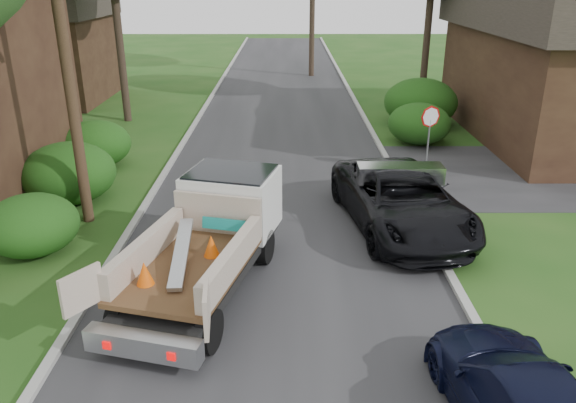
# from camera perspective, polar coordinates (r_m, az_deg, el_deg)

# --- Properties ---
(ground) EXTENTS (120.00, 120.00, 0.00)m
(ground) POSITION_cam_1_polar(r_m,az_deg,el_deg) (11.93, -1.33, -11.70)
(ground) COLOR #1D4814
(ground) RESTS_ON ground
(road) EXTENTS (8.00, 90.00, 0.02)m
(road) POSITION_cam_1_polar(r_m,az_deg,el_deg) (20.99, -0.83, 3.67)
(road) COLOR #28282B
(road) RESTS_ON ground
(curb_left) EXTENTS (0.20, 90.00, 0.12)m
(curb_left) POSITION_cam_1_polar(r_m,az_deg,el_deg) (21.42, -11.89, 3.72)
(curb_left) COLOR #9E9E99
(curb_left) RESTS_ON ground
(curb_right) EXTENTS (0.20, 90.00, 0.12)m
(curb_right) POSITION_cam_1_polar(r_m,az_deg,el_deg) (21.33, 10.28, 3.76)
(curb_right) COLOR #9E9E99
(curb_right) RESTS_ON ground
(stop_sign) EXTENTS (0.71, 0.32, 2.48)m
(stop_sign) POSITION_cam_1_polar(r_m,az_deg,el_deg) (20.15, 14.20, 7.46)
(stop_sign) COLOR slate
(stop_sign) RESTS_ON ground
(utility_pole) EXTENTS (2.42, 1.25, 10.00)m
(utility_pole) POSITION_cam_1_polar(r_m,az_deg,el_deg) (16.03, -21.91, 15.34)
(utility_pole) COLOR #382619
(utility_pole) RESTS_ON ground
(house_left_far) EXTENTS (7.56, 7.56, 6.00)m
(house_left_far) POSITION_cam_1_polar(r_m,az_deg,el_deg) (34.93, -24.14, 14.36)
(house_left_far) COLOR #331E14
(house_left_far) RESTS_ON ground
(hedge_left_a) EXTENTS (2.34, 2.34, 1.53)m
(hedge_left_a) POSITION_cam_1_polar(r_m,az_deg,el_deg) (15.58, -24.60, -2.18)
(hedge_left_a) COLOR #133A0D
(hedge_left_a) RESTS_ON ground
(hedge_left_b) EXTENTS (2.86, 2.86, 1.87)m
(hedge_left_b) POSITION_cam_1_polar(r_m,az_deg,el_deg) (18.64, -21.40, 2.71)
(hedge_left_b) COLOR #133A0D
(hedge_left_b) RESTS_ON ground
(hedge_left_c) EXTENTS (2.60, 2.60, 1.70)m
(hedge_left_c) POSITION_cam_1_polar(r_m,az_deg,el_deg) (21.90, -19.02, 5.55)
(hedge_left_c) COLOR #133A0D
(hedge_left_c) RESTS_ON ground
(hedge_right_a) EXTENTS (2.60, 2.60, 1.70)m
(hedge_right_a) POSITION_cam_1_polar(r_m,az_deg,el_deg) (24.28, 13.18, 7.72)
(hedge_right_a) COLOR #133A0D
(hedge_right_a) RESTS_ON ground
(hedge_right_b) EXTENTS (3.38, 3.38, 2.21)m
(hedge_right_b) POSITION_cam_1_polar(r_m,az_deg,el_deg) (27.23, 13.31, 9.78)
(hedge_right_b) COLOR #133A0D
(hedge_right_b) RESTS_ON ground
(flatbed_truck) EXTENTS (3.84, 6.28, 2.23)m
(flatbed_truck) POSITION_cam_1_polar(r_m,az_deg,el_deg) (13.10, -7.31, -2.58)
(flatbed_truck) COLOR black
(flatbed_truck) RESTS_ON ground
(black_pickup) EXTENTS (3.68, 6.38, 1.67)m
(black_pickup) POSITION_cam_1_polar(r_m,az_deg,el_deg) (15.86, 11.42, 0.18)
(black_pickup) COLOR black
(black_pickup) RESTS_ON ground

